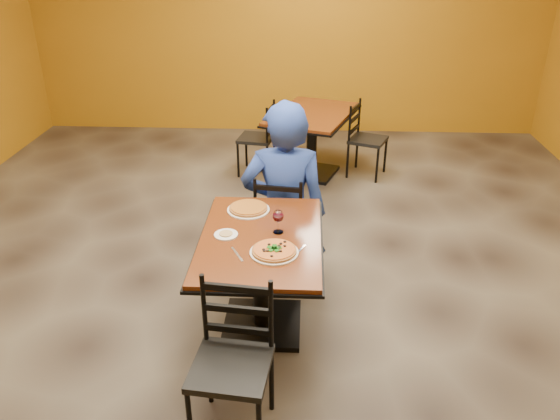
# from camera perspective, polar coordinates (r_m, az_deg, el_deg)

# --- Properties ---
(floor) EXTENTS (7.00, 8.00, 0.01)m
(floor) POSITION_cam_1_polar(r_m,az_deg,el_deg) (4.46, -1.35, -8.00)
(floor) COLOR black
(floor) RESTS_ON ground
(wall_back) EXTENTS (7.00, 0.01, 3.00)m
(wall_back) POSITION_cam_1_polar(r_m,az_deg,el_deg) (7.73, 0.77, 19.03)
(wall_back) COLOR #A46B12
(wall_back) RESTS_ON ground
(table_main) EXTENTS (0.83, 1.23, 0.75)m
(table_main) POSITION_cam_1_polar(r_m,az_deg,el_deg) (3.74, -1.99, -5.36)
(table_main) COLOR #63250F
(table_main) RESTS_ON floor
(table_second) EXTENTS (1.18, 1.43, 0.75)m
(table_second) POSITION_cam_1_polar(r_m,az_deg,el_deg) (6.34, 3.38, 8.47)
(table_second) COLOR #63250F
(table_second) RESTS_ON floor
(chair_main_near) EXTENTS (0.46, 0.46, 0.92)m
(chair_main_near) POSITION_cam_1_polar(r_m,az_deg,el_deg) (3.06, -5.17, -16.19)
(chair_main_near) COLOR black
(chair_main_near) RESTS_ON floor
(chair_main_far) EXTENTS (0.44, 0.44, 0.88)m
(chair_main_far) POSITION_cam_1_polar(r_m,az_deg,el_deg) (4.50, 0.18, -1.13)
(chair_main_far) COLOR black
(chair_main_far) RESTS_ON floor
(chair_second_left) EXTENTS (0.45, 0.45, 0.86)m
(chair_second_left) POSITION_cam_1_polar(r_m,az_deg,el_deg) (6.40, -2.51, 7.48)
(chair_second_left) COLOR black
(chair_second_left) RESTS_ON floor
(chair_second_right) EXTENTS (0.51, 0.51, 0.86)m
(chair_second_right) POSITION_cam_1_polar(r_m,az_deg,el_deg) (6.42, 9.19, 7.22)
(chair_second_right) COLOR black
(chair_second_right) RESTS_ON floor
(diner) EXTENTS (0.71, 0.47, 1.47)m
(diner) POSITION_cam_1_polar(r_m,az_deg,el_deg) (4.34, 0.46, 2.12)
(diner) COLOR navy
(diner) RESTS_ON floor
(plate_main) EXTENTS (0.31, 0.31, 0.01)m
(plate_main) POSITION_cam_1_polar(r_m,az_deg,el_deg) (3.45, -0.62, -4.46)
(plate_main) COLOR white
(plate_main) RESTS_ON table_main
(pizza_main) EXTENTS (0.28, 0.28, 0.02)m
(pizza_main) POSITION_cam_1_polar(r_m,az_deg,el_deg) (3.44, -0.62, -4.23)
(pizza_main) COLOR maroon
(pizza_main) RESTS_ON plate_main
(plate_far) EXTENTS (0.31, 0.31, 0.01)m
(plate_far) POSITION_cam_1_polar(r_m,az_deg,el_deg) (3.98, -3.32, 0.03)
(plate_far) COLOR white
(plate_far) RESTS_ON table_main
(pizza_far) EXTENTS (0.28, 0.28, 0.02)m
(pizza_far) POSITION_cam_1_polar(r_m,az_deg,el_deg) (3.97, -3.33, 0.23)
(pizza_far) COLOR #B78223
(pizza_far) RESTS_ON plate_far
(side_plate) EXTENTS (0.16, 0.16, 0.01)m
(side_plate) POSITION_cam_1_polar(r_m,az_deg,el_deg) (3.66, -5.67, -2.59)
(side_plate) COLOR white
(side_plate) RESTS_ON table_main
(dip) EXTENTS (0.09, 0.09, 0.01)m
(dip) POSITION_cam_1_polar(r_m,az_deg,el_deg) (3.66, -5.68, -2.46)
(dip) COLOR tan
(dip) RESTS_ON side_plate
(wine_glass) EXTENTS (0.08, 0.08, 0.18)m
(wine_glass) POSITION_cam_1_polar(r_m,az_deg,el_deg) (3.64, -0.20, -1.10)
(wine_glass) COLOR white
(wine_glass) RESTS_ON table_main
(fork) EXTENTS (0.10, 0.18, 0.00)m
(fork) POSITION_cam_1_polar(r_m,az_deg,el_deg) (3.45, -4.51, -4.63)
(fork) COLOR silver
(fork) RESTS_ON table_main
(knife) EXTENTS (0.10, 0.20, 0.00)m
(knife) POSITION_cam_1_polar(r_m,az_deg,el_deg) (3.45, 1.86, -4.47)
(knife) COLOR silver
(knife) RESTS_ON table_main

